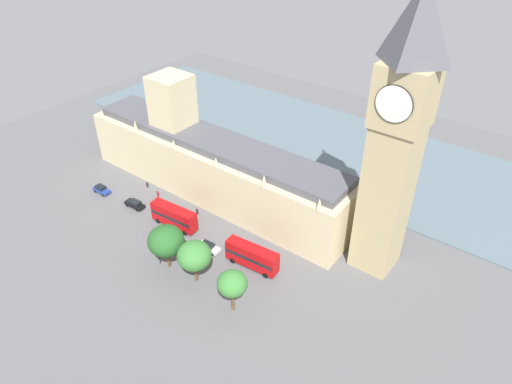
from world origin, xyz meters
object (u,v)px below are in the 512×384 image
object	(u,v)px
double_decker_bus_leading	(252,256)
parliament_building	(211,163)
car_white_by_river_gate	(209,247)
pedestrian_far_end	(158,194)
car_black_opposite_hall	(135,204)
pedestrian_midblock	(147,185)
plane_tree_corner	(232,284)
plane_tree_under_trees	(166,241)
plane_tree_slot_10	(194,256)
clock_tower	(397,138)
double_decker_bus_near_tower	(174,216)
pedestrian_kerbside	(197,211)
street_lamp_slot_11	(166,249)
car_blue_trailing	(101,189)
street_lamp_slot_12	(158,246)

from	to	relation	value
double_decker_bus_leading	parliament_building	bearing A→B (deg)	-127.23
car_white_by_river_gate	pedestrian_far_end	bearing A→B (deg)	-110.31
car_black_opposite_hall	pedestrian_midblock	world-z (taller)	car_black_opposite_hall
plane_tree_corner	plane_tree_under_trees	distance (m)	16.31
pedestrian_far_end	parliament_building	bearing A→B (deg)	173.23
car_black_opposite_hall	double_decker_bus_leading	distance (m)	32.21
plane_tree_corner	plane_tree_under_trees	size ratio (longest dim) A/B	0.91
plane_tree_slot_10	pedestrian_midblock	bearing A→B (deg)	-116.70
clock_tower	double_decker_bus_near_tower	distance (m)	47.50
pedestrian_kerbside	pedestrian_far_end	size ratio (longest dim) A/B	0.98
plane_tree_slot_10	street_lamp_slot_11	size ratio (longest dim) A/B	1.45
parliament_building	street_lamp_slot_11	bearing A→B (deg)	22.94
double_decker_bus_near_tower	pedestrian_kerbside	world-z (taller)	double_decker_bus_near_tower
plane_tree_under_trees	street_lamp_slot_11	xyz separation A→B (m)	(-0.06, -0.29, -2.12)
car_blue_trailing	pedestrian_far_end	size ratio (longest dim) A/B	2.55
street_lamp_slot_11	street_lamp_slot_12	bearing A→B (deg)	-72.48
car_blue_trailing	street_lamp_slot_11	bearing A→B (deg)	74.24
parliament_building	car_black_opposite_hall	world-z (taller)	parliament_building
car_white_by_river_gate	plane_tree_under_trees	size ratio (longest dim) A/B	0.52
pedestrian_kerbside	plane_tree_under_trees	xyz separation A→B (m)	(15.07, 6.94, 5.57)
car_blue_trailing	pedestrian_kerbside	world-z (taller)	car_blue_trailing
plane_tree_slot_10	street_lamp_slot_12	distance (m)	8.78
double_decker_bus_near_tower	plane_tree_under_trees	distance (m)	12.68
double_decker_bus_leading	clock_tower	bearing A→B (deg)	125.88
parliament_building	plane_tree_under_trees	size ratio (longest dim) A/B	7.28
parliament_building	car_white_by_river_gate	xyz separation A→B (m)	(16.03, 13.30, -6.68)
plane_tree_corner	plane_tree_under_trees	xyz separation A→B (m)	(-0.78, -16.29, 0.17)
street_lamp_slot_11	plane_tree_slot_10	bearing A→B (deg)	93.63
pedestrian_kerbside	car_blue_trailing	bearing A→B (deg)	-136.10
clock_tower	double_decker_bus_near_tower	size ratio (longest dim) A/B	4.84
parliament_building	street_lamp_slot_12	bearing A→B (deg)	19.03
car_blue_trailing	plane_tree_corner	size ratio (longest dim) A/B	0.51
plane_tree_under_trees	street_lamp_slot_11	world-z (taller)	plane_tree_under_trees
pedestrian_kerbside	pedestrian_far_end	bearing A→B (deg)	-150.92
street_lamp_slot_11	car_black_opposite_hall	bearing A→B (deg)	-113.69
double_decker_bus_near_tower	double_decker_bus_leading	bearing A→B (deg)	-94.06
car_blue_trailing	double_decker_bus_near_tower	xyz separation A→B (m)	(-1.58, 22.34, 1.75)
clock_tower	pedestrian_kerbside	world-z (taller)	clock_tower
clock_tower	parliament_building	bearing A→B (deg)	-88.92
clock_tower	pedestrian_midblock	size ratio (longest dim) A/B	34.28
car_white_by_river_gate	pedestrian_kerbside	size ratio (longest dim) A/B	2.91
parliament_building	plane_tree_corner	world-z (taller)	parliament_building
car_black_opposite_hall	plane_tree_corner	world-z (taller)	plane_tree_corner
street_lamp_slot_11	pedestrian_midblock	bearing A→B (deg)	-123.86
pedestrian_far_end	street_lamp_slot_12	bearing A→B (deg)	82.95
pedestrian_midblock	street_lamp_slot_12	size ratio (longest dim) A/B	0.24
car_white_by_river_gate	double_decker_bus_leading	size ratio (longest dim) A/B	0.45
car_blue_trailing	pedestrian_midblock	world-z (taller)	car_blue_trailing
parliament_building	plane_tree_slot_10	distance (m)	28.94
car_white_by_river_gate	street_lamp_slot_12	size ratio (longest dim) A/B	0.77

